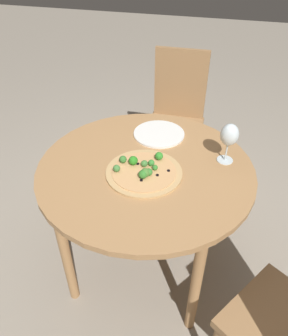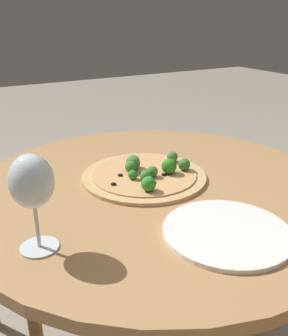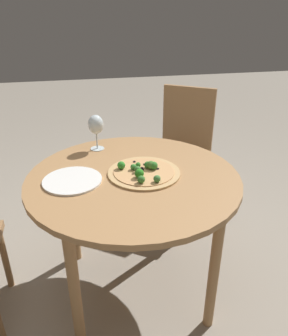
{
  "view_description": "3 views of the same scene",
  "coord_description": "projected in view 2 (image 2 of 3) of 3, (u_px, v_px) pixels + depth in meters",
  "views": [
    {
      "loc": [
        -1.19,
        -0.31,
        1.67
      ],
      "look_at": [
        -0.05,
        -0.01,
        0.76
      ],
      "focal_mm": 35.0,
      "sensor_mm": 36.0,
      "label": 1
    },
    {
      "loc": [
        0.79,
        -0.49,
        1.16
      ],
      "look_at": [
        -0.05,
        -0.01,
        0.76
      ],
      "focal_mm": 40.0,
      "sensor_mm": 36.0,
      "label": 2
    },
    {
      "loc": [
        0.24,
        1.37,
        1.46
      ],
      "look_at": [
        -0.05,
        -0.01,
        0.76
      ],
      "focal_mm": 35.0,
      "sensor_mm": 36.0,
      "label": 3
    }
  ],
  "objects": [
    {
      "name": "plate_near",
      "position": [
        226.0,
        232.0,
        0.79
      ],
      "size": [
        0.27,
        0.27,
        0.01
      ],
      "color": "white",
      "rests_on": "dining_table"
    },
    {
      "name": "wine_glass",
      "position": [
        32.0,
        184.0,
        0.69
      ],
      "size": [
        0.09,
        0.09,
        0.2
      ],
      "color": "silver",
      "rests_on": "dining_table"
    },
    {
      "name": "dining_table",
      "position": [
        156.0,
        211.0,
        1.06
      ],
      "size": [
        1.03,
        1.03,
        0.73
      ],
      "color": "#A87A4C",
      "rests_on": "ground_plane"
    },
    {
      "name": "pizza",
      "position": [
        145.0,
        174.0,
        1.06
      ],
      "size": [
        0.35,
        0.35,
        0.06
      ],
      "color": "tan",
      "rests_on": "dining_table"
    }
  ]
}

